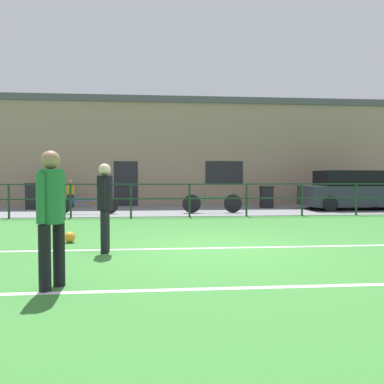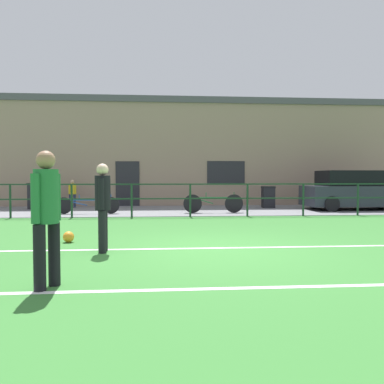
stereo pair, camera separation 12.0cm
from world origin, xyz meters
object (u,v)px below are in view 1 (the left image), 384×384
bicycle_parked_0 (86,205)px  trash_bin_1 (35,196)px  soccer_ball_match (70,237)px  bicycle_parked_1 (212,203)px  player_striker (51,211)px  parked_car_red (353,191)px  trash_bin_0 (267,197)px  player_goalkeeper (105,202)px  spectator_child (70,192)px

bicycle_parked_0 → trash_bin_1: 3.45m
soccer_ball_match → bicycle_parked_1: bicycle_parked_1 is taller
player_striker → soccer_ball_match: size_ratio=7.35×
bicycle_parked_1 → parked_car_red: bearing=9.8°
trash_bin_1 → soccer_ball_match: bearing=-69.0°
parked_car_red → bicycle_parked_1: size_ratio=1.88×
parked_car_red → bicycle_parked_1: (-6.08, -1.05, -0.40)m
trash_bin_1 → parked_car_red: bearing=-5.5°
player_striker → parked_car_red: 14.25m
parked_car_red → trash_bin_0: 3.56m
bicycle_parked_0 → player_striker: bearing=-82.3°
soccer_ball_match → trash_bin_1: size_ratio=0.21×
player_goalkeeper → trash_bin_1: bearing=22.4°
bicycle_parked_0 → parked_car_red: bearing=5.6°
player_striker → player_goalkeeper: bearing=-162.3°
parked_car_red → spectator_child: bearing=170.5°
player_striker → bicycle_parked_1: 10.20m
parked_car_red → bicycle_parked_0: parked_car_red is taller
trash_bin_0 → soccer_ball_match: bearing=-128.2°
spectator_child → trash_bin_0: size_ratio=1.30×
soccer_ball_match → bicycle_parked_0: bearing=97.0°
parked_car_red → bicycle_parked_1: parked_car_red is taller
parked_car_red → bicycle_parked_0: 10.82m
player_goalkeeper → player_striker: bearing=170.5°
player_goalkeeper → player_striker: 2.33m
soccer_ball_match → parked_car_red: parked_car_red is taller
player_goalkeeper → bicycle_parked_0: bearing=11.7°
soccer_ball_match → trash_bin_1: 9.17m
trash_bin_0 → spectator_child: bearing=174.6°
spectator_child → bicycle_parked_1: size_ratio=0.54×
bicycle_parked_0 → bicycle_parked_1: bearing=0.0°
spectator_child → bicycle_parked_0: size_ratio=0.53×
trash_bin_0 → trash_bin_1: 9.93m
player_goalkeeper → trash_bin_0: (5.76, 9.53, -0.42)m
bicycle_parked_1 → trash_bin_0: (2.73, 2.22, 0.11)m
bicycle_parked_0 → bicycle_parked_1: 4.67m
player_goalkeeper → soccer_ball_match: (-0.88, 1.10, -0.81)m
soccer_ball_match → parked_car_red: size_ratio=0.05×
player_striker → bicycle_parked_1: size_ratio=0.75×
parked_car_red → bicycle_parked_0: size_ratio=1.84×
player_goalkeeper → soccer_ball_match: size_ratio=7.01×
player_goalkeeper → trash_bin_1: (-4.17, 9.64, -0.35)m
player_goalkeeper → trash_bin_1: 10.51m
player_striker → bicycle_parked_1: player_striker is taller
player_goalkeeper → trash_bin_0: player_goalkeeper is taller
bicycle_parked_1 → player_goalkeeper: bearing=-112.5°
player_goalkeeper → trash_bin_0: size_ratio=1.72×
parked_car_red → trash_bin_1: parked_car_red is taller
bicycle_parked_0 → trash_bin_1: (-2.52, 2.34, 0.23)m
player_striker → soccer_ball_match: bearing=-144.8°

